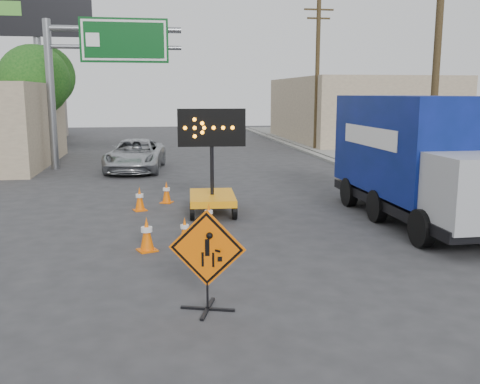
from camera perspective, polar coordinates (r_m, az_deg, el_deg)
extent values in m
plane|color=#2D2D30|center=(8.89, 4.05, -12.88)|extent=(100.00, 100.00, 0.00)
cube|color=gray|center=(24.92, 12.36, 2.27)|extent=(0.40, 60.00, 0.12)
cube|color=gray|center=(25.84, 17.11, 2.37)|extent=(4.00, 60.00, 0.15)
cube|color=tan|center=(40.78, 12.41, 8.55)|extent=(10.00, 14.00, 4.60)
cylinder|color=slate|center=(26.34, -19.52, 9.65)|extent=(0.36, 0.36, 6.80)
cylinder|color=slate|center=(26.14, -13.18, 16.56)|extent=(6.00, 0.28, 0.28)
cylinder|color=slate|center=(26.07, -13.10, 14.81)|extent=(6.00, 0.20, 0.20)
cube|color=#054013|center=(25.95, -12.24, 15.53)|extent=(4.00, 0.10, 2.00)
cube|color=silver|center=(25.88, -12.24, 15.55)|extent=(3.80, 0.01, 1.80)
cylinder|color=slate|center=(34.58, -20.60, 11.47)|extent=(0.44, 0.44, 9.00)
cube|color=silver|center=(34.72, -20.73, 17.77)|extent=(6.00, 0.25, 3.00)
cube|color=black|center=(34.57, -20.78, 17.80)|extent=(6.10, 0.04, 3.10)
cylinder|color=#45351D|center=(20.51, 20.21, 12.61)|extent=(0.26, 0.26, 9.00)
cylinder|color=#45351D|center=(33.45, 8.23, 12.08)|extent=(0.26, 0.26, 9.00)
cube|color=#45351D|center=(33.79, 8.41, 18.70)|extent=(1.80, 0.10, 0.10)
cube|color=#45351D|center=(33.72, 8.39, 17.86)|extent=(1.40, 0.10, 0.10)
cylinder|color=#45351D|center=(30.61, -20.78, 6.27)|extent=(0.28, 0.28, 3.25)
sphere|color=#134413|center=(30.56, -21.09, 11.04)|extent=(3.71, 3.71, 3.71)
cylinder|color=#45351D|center=(38.63, -19.92, 7.32)|extent=(0.28, 0.28, 3.58)
sphere|color=#134413|center=(38.61, -20.19, 11.49)|extent=(4.10, 4.10, 4.10)
cube|color=black|center=(9.04, -3.47, -12.32)|extent=(0.88, 0.33, 0.04)
cube|color=black|center=(9.04, -3.47, -12.32)|extent=(0.33, 0.88, 0.04)
cylinder|color=black|center=(8.91, -3.49, -10.36)|extent=(0.04, 0.04, 0.70)
cube|color=#F66305|center=(8.69, -3.55, -6.02)|extent=(1.23, 0.42, 1.28)
cube|color=black|center=(8.69, -3.55, -6.02)|extent=(1.14, 0.37, 1.19)
cube|color=#FF9C0E|center=(15.77, -2.98, -0.61)|extent=(1.44, 2.25, 0.20)
cylinder|color=black|center=(15.58, -3.02, 3.90)|extent=(0.11, 0.11, 2.38)
cube|color=black|center=(15.50, -3.05, 6.88)|extent=(1.95, 0.24, 1.08)
imported|color=#ACAFB3|center=(25.04, -11.08, 3.88)|extent=(2.91, 5.39, 1.44)
cube|color=black|center=(15.52, 18.17, -1.11)|extent=(2.17, 7.18, 0.27)
cube|color=#06164F|center=(15.94, 17.32, 4.93)|extent=(2.26, 5.56, 2.69)
cube|color=#9EA0A5|center=(12.94, 24.16, 0.09)|extent=(2.07, 1.62, 1.61)
cube|color=#F66305|center=(12.37, -9.86, -6.12)|extent=(0.52, 0.52, 0.03)
cone|color=#F66305|center=(12.26, -9.92, -4.35)|extent=(0.31, 0.31, 0.76)
cylinder|color=silver|center=(12.24, -9.93, -3.95)|extent=(0.26, 0.26, 0.11)
cube|color=#F66305|center=(12.89, -5.89, -5.36)|extent=(0.41, 0.41, 0.03)
cone|color=#F66305|center=(12.81, -5.92, -4.00)|extent=(0.25, 0.25, 0.60)
cylinder|color=silver|center=(12.79, -5.92, -3.69)|extent=(0.20, 0.20, 0.09)
cube|color=#F66305|center=(14.27, -3.34, -3.74)|extent=(0.39, 0.39, 0.03)
cone|color=#F66305|center=(14.20, -3.35, -2.44)|extent=(0.26, 0.26, 0.64)
cylinder|color=silver|center=(14.18, -3.35, -2.14)|extent=(0.22, 0.22, 0.09)
cube|color=#F66305|center=(16.57, -10.61, -1.90)|extent=(0.47, 0.47, 0.03)
cone|color=#F66305|center=(16.50, -10.65, -0.66)|extent=(0.29, 0.29, 0.70)
cylinder|color=silver|center=(16.48, -10.66, -0.38)|extent=(0.24, 0.24, 0.10)
cube|color=#F66305|center=(17.60, -7.82, -1.09)|extent=(0.48, 0.48, 0.03)
cone|color=#F66305|center=(17.53, -7.85, 0.04)|extent=(0.28, 0.28, 0.68)
cylinder|color=silver|center=(17.52, -7.85, 0.29)|extent=(0.23, 0.23, 0.10)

